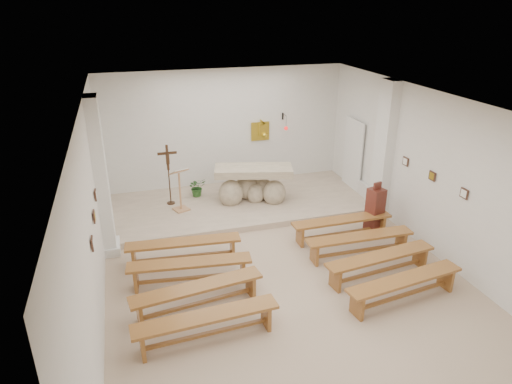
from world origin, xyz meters
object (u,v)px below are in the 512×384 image
object	(u,v)px
lectern	(180,189)
bench_right_front	(342,224)
bench_right_fourth	(404,284)
crucifix_stand	(168,170)
altar	(253,187)
bench_left_fourth	(206,321)
bench_left_front	(184,246)
bench_right_second	(359,241)
donation_pedestal	(375,210)
bench_right_third	(380,261)
bench_left_third	(197,292)
bench_left_second	(190,267)

from	to	relation	value
lectern	bench_right_front	size ratio (longest dim) A/B	0.49
bench_right_fourth	crucifix_stand	bearing A→B (deg)	116.33
altar	bench_left_fourth	world-z (taller)	altar
altar	lectern	bearing A→B (deg)	-163.48
altar	lectern	distance (m)	1.97
bench_left_front	bench_right_fourth	size ratio (longest dim) A/B	1.00
bench_right_second	donation_pedestal	bearing A→B (deg)	47.75
crucifix_stand	bench_right_front	bearing A→B (deg)	-38.50
bench_right_second	lectern	bearing A→B (deg)	138.42
bench_right_front	altar	bearing A→B (deg)	121.53
bench_left_front	bench_right_third	distance (m)	4.09
bench_left_fourth	bench_right_fourth	xyz separation A→B (m)	(3.71, 0.00, 0.00)
crucifix_stand	bench_left_front	xyz separation A→B (m)	(-0.06, -2.83, -0.72)
bench_right_front	bench_right_third	bearing A→B (deg)	-90.23
bench_left_front	bench_left_third	distance (m)	1.71
altar	bench_right_third	world-z (taller)	altar
donation_pedestal	bench_right_second	distance (m)	1.35
lectern	bench_left_third	size ratio (longest dim) A/B	0.48
altar	crucifix_stand	distance (m)	2.28
bench_right_second	bench_right_fourth	xyz separation A→B (m)	(0.00, -1.71, 0.00)
crucifix_stand	bench_left_third	xyz separation A→B (m)	(-0.06, -4.54, -0.72)
bench_right_second	bench_right_fourth	world-z (taller)	same
bench_left_second	bench_left_fourth	size ratio (longest dim) A/B	1.00
crucifix_stand	bench_left_fourth	distance (m)	5.44
crucifix_stand	bench_left_second	size ratio (longest dim) A/B	0.67
bench_right_fourth	donation_pedestal	bearing A→B (deg)	63.26
crucifix_stand	bench_left_third	distance (m)	4.59
bench_left_front	bench_right_front	distance (m)	3.71
altar	donation_pedestal	world-z (taller)	donation_pedestal
bench_left_second	bench_right_third	xyz separation A→B (m)	(3.71, -0.86, 0.00)
donation_pedestal	bench_left_fourth	bearing A→B (deg)	-164.04
bench_right_second	bench_right_fourth	distance (m)	1.71
donation_pedestal	bench_left_second	world-z (taller)	donation_pedestal
bench_right_third	bench_right_second	bearing A→B (deg)	83.27
bench_right_fourth	bench_left_fourth	bearing A→B (deg)	172.23
donation_pedestal	bench_left_fourth	xyz separation A→B (m)	(-4.63, -2.69, -0.18)
altar	bench_right_fourth	world-z (taller)	altar
bench_right_front	bench_right_fourth	size ratio (longest dim) A/B	0.99
crucifix_stand	bench_right_fourth	distance (m)	6.55
lectern	bench_right_second	size ratio (longest dim) A/B	0.49
altar	bench_right_fourth	distance (m)	5.18
altar	bench_right_second	bearing A→B (deg)	-50.99
altar	bench_right_fourth	size ratio (longest dim) A/B	0.89
crucifix_stand	altar	bearing A→B (deg)	-12.03
bench_left_front	bench_left_second	size ratio (longest dim) A/B	1.00
bench_right_third	bench_left_fourth	distance (m)	3.81
bench_right_second	bench_left_second	bearing A→B (deg)	-178.82
bench_left_second	bench_left_third	world-z (taller)	same
altar	bench_left_front	world-z (taller)	altar
crucifix_stand	bench_right_third	bearing A→B (deg)	-51.93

